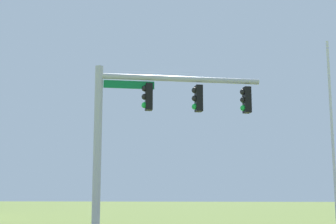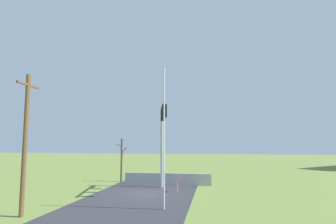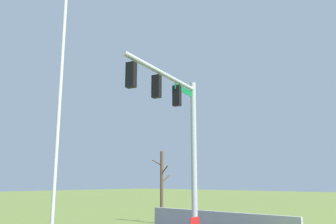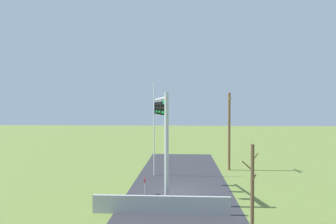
{
  "view_description": "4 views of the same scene",
  "coord_description": "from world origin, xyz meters",
  "px_view_note": "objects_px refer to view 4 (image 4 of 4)",
  "views": [
    {
      "loc": [
        0.21,
        14.76,
        3.36
      ],
      "look_at": [
        0.97,
        -1.44,
        5.94
      ],
      "focal_mm": 49.11,
      "sensor_mm": 36.0,
      "label": 1
    },
    {
      "loc": [
        -22.52,
        -5.56,
        4.08
      ],
      "look_at": [
        -0.05,
        -1.94,
        6.55
      ],
      "focal_mm": 30.08,
      "sensor_mm": 36.0,
      "label": 2
    },
    {
      "loc": [
        -10.26,
        -11.13,
        2.6
      ],
      "look_at": [
        0.99,
        -1.23,
        5.58
      ],
      "focal_mm": 37.21,
      "sensor_mm": 36.0,
      "label": 3
    },
    {
      "loc": [
        22.85,
        0.32,
        6.56
      ],
      "look_at": [
        0.4,
        -0.89,
        6.16
      ],
      "focal_mm": 31.7,
      "sensor_mm": 36.0,
      "label": 4
    }
  ],
  "objects_px": {
    "flagpole": "(154,129)",
    "utility_pole": "(229,130)",
    "signal_mast": "(163,125)",
    "open_sign": "(145,183)",
    "bare_tree": "(252,184)"
  },
  "relations": [
    {
      "from": "flagpole",
      "to": "open_sign",
      "type": "bearing_deg",
      "value": -0.7
    },
    {
      "from": "utility_pole",
      "to": "open_sign",
      "type": "xyz_separation_m",
      "value": [
        9.01,
        -7.58,
        -3.26
      ]
    },
    {
      "from": "signal_mast",
      "to": "utility_pole",
      "type": "height_order",
      "value": "utility_pole"
    },
    {
      "from": "signal_mast",
      "to": "utility_pole",
      "type": "xyz_separation_m",
      "value": [
        -9.77,
        6.16,
        -1.09
      ]
    },
    {
      "from": "signal_mast",
      "to": "bare_tree",
      "type": "height_order",
      "value": "signal_mast"
    },
    {
      "from": "flagpole",
      "to": "open_sign",
      "type": "height_order",
      "value": "flagpole"
    },
    {
      "from": "flagpole",
      "to": "utility_pole",
      "type": "relative_size",
      "value": 1.1
    },
    {
      "from": "flagpole",
      "to": "signal_mast",
      "type": "bearing_deg",
      "value": 11.04
    },
    {
      "from": "signal_mast",
      "to": "flagpole",
      "type": "distance_m",
      "value": 7.06
    },
    {
      "from": "bare_tree",
      "to": "open_sign",
      "type": "height_order",
      "value": "bare_tree"
    },
    {
      "from": "utility_pole",
      "to": "open_sign",
      "type": "relative_size",
      "value": 6.56
    },
    {
      "from": "flagpole",
      "to": "utility_pole",
      "type": "bearing_deg",
      "value": 111.05
    },
    {
      "from": "signal_mast",
      "to": "flagpole",
      "type": "height_order",
      "value": "flagpole"
    },
    {
      "from": "flagpole",
      "to": "bare_tree",
      "type": "xyz_separation_m",
      "value": [
        11.53,
        6.59,
        -2.11
      ]
    },
    {
      "from": "utility_pole",
      "to": "bare_tree",
      "type": "bearing_deg",
      "value": -3.61
    }
  ]
}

